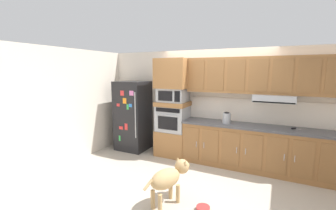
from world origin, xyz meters
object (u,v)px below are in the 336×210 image
Objects in this scene: microwave at (173,95)px; screwdriver at (294,128)px; refrigerator at (133,116)px; dog_food_bowl at (203,208)px; built_in_oven at (173,118)px; electric_kettle at (227,118)px; dog at (169,177)px.

microwave is 2.58m from screwdriver.
dog_food_bowl is at bearing -35.74° from refrigerator.
electric_kettle is at bearing -2.13° from built_in_oven.
dog_food_bowl is at bearing -53.71° from microwave.
dog_food_bowl is at bearing -53.71° from built_in_oven.
electric_kettle is at bearing 0.49° from refrigerator.
electric_kettle reaches higher than screwdriver.
microwave is (0.00, -0.00, 0.56)m from built_in_oven.
screwdriver is at bearing -22.81° from dog.
refrigerator reaches higher than dog.
microwave is 3.22× the size of dog_food_bowl.
refrigerator is 3.64m from screwdriver.
screwdriver is (2.53, 0.04, -0.53)m from microwave.
microwave is 2.68m from dog_food_bowl.
built_in_oven is at bearing 42.48° from dog.
refrigerator is 2.73× the size of microwave.
electric_kettle is (1.27, -0.05, 0.13)m from built_in_oven.
electric_kettle is 1.98m from dog.
dog reaches higher than dog_food_bowl.
dog is 0.66m from dog_food_bowl.
dog is (-0.45, -1.83, -0.61)m from electric_kettle.
electric_kettle is at bearing 5.07° from dog.
built_in_oven reaches higher than dog.
built_in_oven is at bearing 177.87° from electric_kettle.
screwdriver is (2.53, 0.04, 0.03)m from built_in_oven.
built_in_oven is 0.75× the size of dog.
microwave is 2.30m from dog.
screwdriver is at bearing 0.82° from built_in_oven.
built_in_oven is 3.50× the size of dog_food_bowl.
screwdriver is 2.62m from dog.
electric_kettle is 1.20× the size of dog_food_bowl.
refrigerator is at bearing -176.50° from built_in_oven.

